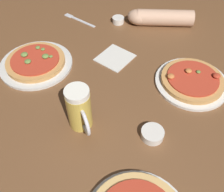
{
  "coord_description": "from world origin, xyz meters",
  "views": [
    {
      "loc": [
        0.33,
        -0.54,
        0.73
      ],
      "look_at": [
        0.0,
        0.0,
        0.02
      ],
      "focal_mm": 40.9,
      "sensor_mm": 36.0,
      "label": 1
    }
  ],
  "objects_px": {
    "pizza_plate_far": "(192,81)",
    "diner_arm": "(158,18)",
    "ramekin_sauce": "(118,20)",
    "beer_mug_dark": "(80,109)",
    "fork_left": "(79,20)",
    "pizza_plate_side": "(36,63)",
    "ramekin_butter": "(152,134)",
    "napkin_folded": "(115,57)"
  },
  "relations": [
    {
      "from": "pizza_plate_side",
      "to": "ramekin_sauce",
      "type": "height_order",
      "value": "pizza_plate_side"
    },
    {
      "from": "ramekin_sauce",
      "to": "beer_mug_dark",
      "type": "bearing_deg",
      "value": -71.09
    },
    {
      "from": "pizza_plate_far",
      "to": "ramekin_sauce",
      "type": "height_order",
      "value": "pizza_plate_far"
    },
    {
      "from": "pizza_plate_far",
      "to": "fork_left",
      "type": "height_order",
      "value": "pizza_plate_far"
    },
    {
      "from": "beer_mug_dark",
      "to": "diner_arm",
      "type": "relative_size",
      "value": 0.53
    },
    {
      "from": "beer_mug_dark",
      "to": "ramekin_butter",
      "type": "distance_m",
      "value": 0.26
    },
    {
      "from": "ramekin_butter",
      "to": "napkin_folded",
      "type": "height_order",
      "value": "ramekin_butter"
    },
    {
      "from": "pizza_plate_far",
      "to": "beer_mug_dark",
      "type": "distance_m",
      "value": 0.47
    },
    {
      "from": "pizza_plate_far",
      "to": "pizza_plate_side",
      "type": "height_order",
      "value": "same"
    },
    {
      "from": "pizza_plate_far",
      "to": "fork_left",
      "type": "relative_size",
      "value": 1.42
    },
    {
      "from": "ramekin_sauce",
      "to": "pizza_plate_side",
      "type": "bearing_deg",
      "value": -106.09
    },
    {
      "from": "beer_mug_dark",
      "to": "napkin_folded",
      "type": "xyz_separation_m",
      "value": [
        -0.08,
        0.37,
        -0.08
      ]
    },
    {
      "from": "ramekin_sauce",
      "to": "ramekin_butter",
      "type": "xyz_separation_m",
      "value": [
        0.44,
        -0.54,
        -0.0
      ]
    },
    {
      "from": "pizza_plate_side",
      "to": "beer_mug_dark",
      "type": "bearing_deg",
      "value": -23.38
    },
    {
      "from": "pizza_plate_far",
      "to": "napkin_folded",
      "type": "bearing_deg",
      "value": -176.37
    },
    {
      "from": "ramekin_sauce",
      "to": "fork_left",
      "type": "distance_m",
      "value": 0.21
    },
    {
      "from": "pizza_plate_side",
      "to": "ramekin_butter",
      "type": "height_order",
      "value": "pizza_plate_side"
    },
    {
      "from": "beer_mug_dark",
      "to": "ramekin_butter",
      "type": "relative_size",
      "value": 2.16
    },
    {
      "from": "ramekin_sauce",
      "to": "diner_arm",
      "type": "height_order",
      "value": "diner_arm"
    },
    {
      "from": "ramekin_sauce",
      "to": "ramekin_butter",
      "type": "relative_size",
      "value": 0.78
    },
    {
      "from": "napkin_folded",
      "to": "pizza_plate_far",
      "type": "bearing_deg",
      "value": 3.63
    },
    {
      "from": "pizza_plate_side",
      "to": "ramekin_butter",
      "type": "xyz_separation_m",
      "value": [
        0.58,
        -0.07,
        -0.0
      ]
    },
    {
      "from": "pizza_plate_far",
      "to": "ramekin_sauce",
      "type": "relative_size",
      "value": 4.78
    },
    {
      "from": "ramekin_sauce",
      "to": "napkin_folded",
      "type": "height_order",
      "value": "ramekin_sauce"
    },
    {
      "from": "diner_arm",
      "to": "fork_left",
      "type": "bearing_deg",
      "value": -154.66
    },
    {
      "from": "beer_mug_dark",
      "to": "napkin_folded",
      "type": "relative_size",
      "value": 1.17
    },
    {
      "from": "pizza_plate_far",
      "to": "diner_arm",
      "type": "bearing_deg",
      "value": 132.8
    },
    {
      "from": "pizza_plate_far",
      "to": "diner_arm",
      "type": "relative_size",
      "value": 0.93
    },
    {
      "from": "napkin_folded",
      "to": "fork_left",
      "type": "height_order",
      "value": "napkin_folded"
    },
    {
      "from": "ramekin_butter",
      "to": "diner_arm",
      "type": "distance_m",
      "value": 0.68
    },
    {
      "from": "ramekin_butter",
      "to": "napkin_folded",
      "type": "relative_size",
      "value": 0.54
    },
    {
      "from": "pizza_plate_far",
      "to": "beer_mug_dark",
      "type": "xyz_separation_m",
      "value": [
        -0.26,
        -0.39,
        0.07
      ]
    },
    {
      "from": "pizza_plate_side",
      "to": "ramekin_sauce",
      "type": "distance_m",
      "value": 0.49
    },
    {
      "from": "diner_arm",
      "to": "napkin_folded",
      "type": "bearing_deg",
      "value": -98.35
    },
    {
      "from": "ramekin_sauce",
      "to": "diner_arm",
      "type": "relative_size",
      "value": 0.19
    },
    {
      "from": "pizza_plate_side",
      "to": "fork_left",
      "type": "bearing_deg",
      "value": 97.66
    },
    {
      "from": "pizza_plate_side",
      "to": "beer_mug_dark",
      "type": "xyz_separation_m",
      "value": [
        0.35,
        -0.15,
        0.07
      ]
    },
    {
      "from": "beer_mug_dark",
      "to": "fork_left",
      "type": "bearing_deg",
      "value": 126.85
    },
    {
      "from": "beer_mug_dark",
      "to": "pizza_plate_side",
      "type": "bearing_deg",
      "value": 156.62
    },
    {
      "from": "pizza_plate_far",
      "to": "ramekin_sauce",
      "type": "distance_m",
      "value": 0.53
    },
    {
      "from": "pizza_plate_far",
      "to": "beer_mug_dark",
      "type": "bearing_deg",
      "value": -123.99
    },
    {
      "from": "pizza_plate_side",
      "to": "pizza_plate_far",
      "type": "bearing_deg",
      "value": 21.37
    }
  ]
}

